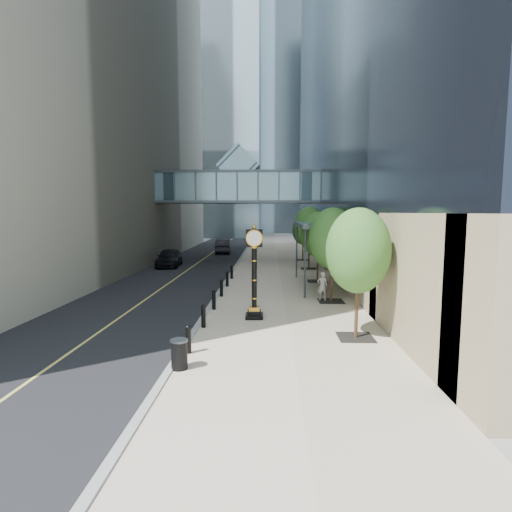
# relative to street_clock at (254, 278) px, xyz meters

# --- Properties ---
(ground) EXTENTS (320.00, 320.00, 0.00)m
(ground) POSITION_rel_street_clock_xyz_m (0.56, -5.80, -1.96)
(ground) COLOR gray
(ground) RESTS_ON ground
(road) EXTENTS (8.00, 180.00, 0.02)m
(road) POSITION_rel_street_clock_xyz_m (-6.44, 34.20, -1.95)
(road) COLOR black
(road) RESTS_ON ground
(sidewalk) EXTENTS (8.00, 180.00, 0.06)m
(sidewalk) POSITION_rel_street_clock_xyz_m (1.56, 34.20, -1.93)
(sidewalk) COLOR #C0AA94
(sidewalk) RESTS_ON ground
(curb) EXTENTS (0.25, 180.00, 0.07)m
(curb) POSITION_rel_street_clock_xyz_m (-2.44, 34.20, -1.92)
(curb) COLOR gray
(curb) RESTS_ON ground
(midrise_left) EXTENTS (20.00, 58.00, 40.00)m
(midrise_left) POSITION_rel_street_clock_xyz_m (-20.44, 19.20, 18.04)
(midrise_left) COLOR #BFB896
(midrise_left) RESTS_ON ground
(distant_tower_a) EXTENTS (24.00, 22.00, 78.00)m
(distant_tower_a) POSITION_rel_street_clock_xyz_m (-13.44, 69.20, 37.04)
(distant_tower_a) COLOR #A4C0CF
(distant_tower_a) RESTS_ON ground
(distant_tower_b) EXTENTS (26.00, 24.00, 90.00)m
(distant_tower_b) POSITION_rel_street_clock_xyz_m (9.56, 89.20, 43.04)
(distant_tower_b) COLOR #A4C0CF
(distant_tower_b) RESTS_ON ground
(distant_tower_c) EXTENTS (22.00, 22.00, 65.00)m
(distant_tower_c) POSITION_rel_street_clock_xyz_m (-5.44, 114.20, 30.54)
(distant_tower_c) COLOR #A4C0CF
(distant_tower_c) RESTS_ON ground
(skywalk) EXTENTS (17.00, 4.20, 5.80)m
(skywalk) POSITION_rel_street_clock_xyz_m (-2.44, 22.20, 5.75)
(skywalk) COLOR slate
(skywalk) RESTS_ON ground
(entrance_canopy) EXTENTS (3.00, 8.00, 4.38)m
(entrance_canopy) POSITION_rel_street_clock_xyz_m (4.04, 8.20, 2.23)
(entrance_canopy) COLOR #383F44
(entrance_canopy) RESTS_ON ground
(bollard_row) EXTENTS (0.20, 16.20, 0.90)m
(bollard_row) POSITION_rel_street_clock_xyz_m (-2.14, 3.20, -1.45)
(bollard_row) COLOR black
(bollard_row) RESTS_ON sidewalk
(street_trees) EXTENTS (2.66, 28.37, 5.47)m
(street_trees) POSITION_rel_street_clock_xyz_m (4.16, 9.59, 1.56)
(street_trees) COLOR black
(street_trees) RESTS_ON sidewalk
(street_clock) EXTENTS (0.84, 0.84, 4.38)m
(street_clock) POSITION_rel_street_clock_xyz_m (0.00, 0.00, 0.00)
(street_clock) COLOR black
(street_clock) RESTS_ON sidewalk
(trash_bin) EXTENTS (0.54, 0.54, 0.90)m
(trash_bin) POSITION_rel_street_clock_xyz_m (-2.14, -6.23, -1.45)
(trash_bin) COLOR black
(trash_bin) RESTS_ON sidewalk
(pedestrian) EXTENTS (0.63, 0.44, 1.66)m
(pedestrian) POSITION_rel_street_clock_xyz_m (3.70, 3.90, -1.07)
(pedestrian) COLOR #A8A29A
(pedestrian) RESTS_ON sidewalk
(car_near) EXTENTS (2.38, 5.09, 1.69)m
(car_near) POSITION_rel_street_clock_xyz_m (-8.61, 18.00, -1.09)
(car_near) COLOR black
(car_near) RESTS_ON road
(car_far) EXTENTS (2.12, 5.13, 1.65)m
(car_far) POSITION_rel_street_clock_xyz_m (-5.08, 30.65, -1.11)
(car_far) COLOR black
(car_far) RESTS_ON road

